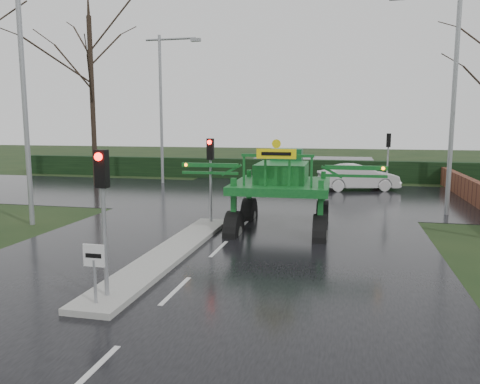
% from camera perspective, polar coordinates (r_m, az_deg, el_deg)
% --- Properties ---
extents(ground, '(140.00, 140.00, 0.00)m').
position_cam_1_polar(ground, '(11.89, -7.85, -11.91)').
color(ground, black).
rests_on(ground, ground).
extents(road_main, '(14.00, 80.00, 0.02)m').
position_cam_1_polar(road_main, '(21.21, 1.74, -2.83)').
color(road_main, black).
rests_on(road_main, ground).
extents(road_cross, '(80.00, 12.00, 0.02)m').
position_cam_1_polar(road_cross, '(27.03, 4.21, -0.43)').
color(road_cross, black).
rests_on(road_cross, ground).
extents(median_island, '(1.20, 10.00, 0.16)m').
position_cam_1_polar(median_island, '(14.98, -8.46, -7.32)').
color(median_island, gray).
rests_on(median_island, ground).
extents(hedge_row, '(44.00, 0.90, 1.50)m').
position_cam_1_polar(hedge_row, '(34.81, 6.23, 2.72)').
color(hedge_row, black).
rests_on(hedge_row, ground).
extents(brick_wall, '(0.40, 20.00, 1.20)m').
position_cam_1_polar(brick_wall, '(27.43, 26.46, 0.10)').
color(brick_wall, '#592D1E').
rests_on(brick_wall, ground).
extents(keep_left_sign, '(0.50, 0.07, 1.35)m').
position_cam_1_polar(keep_left_sign, '(10.82, -17.35, -8.38)').
color(keep_left_sign, gray).
rests_on(keep_left_sign, ground).
extents(traffic_signal_near, '(0.26, 0.33, 3.52)m').
position_cam_1_polar(traffic_signal_near, '(10.91, -16.40, 0.05)').
color(traffic_signal_near, gray).
rests_on(traffic_signal_near, ground).
extents(traffic_signal_mid, '(0.26, 0.33, 3.52)m').
position_cam_1_polar(traffic_signal_mid, '(18.74, -3.63, 3.67)').
color(traffic_signal_mid, gray).
rests_on(traffic_signal_mid, ground).
extents(traffic_signal_far, '(0.26, 0.33, 3.52)m').
position_cam_1_polar(traffic_signal_far, '(30.56, 17.62, 5.08)').
color(traffic_signal_far, gray).
rests_on(traffic_signal_far, ground).
extents(street_light_left_near, '(3.85, 0.30, 10.00)m').
position_cam_1_polar(street_light_left_near, '(20.55, -24.28, 12.87)').
color(street_light_left_near, gray).
rests_on(street_light_left_near, ground).
extents(street_light_right, '(3.85, 0.30, 10.00)m').
position_cam_1_polar(street_light_right, '(22.88, 23.96, 12.35)').
color(street_light_right, gray).
rests_on(street_light_right, ground).
extents(street_light_left_far, '(3.85, 0.30, 10.00)m').
position_cam_1_polar(street_light_left_far, '(32.83, -9.14, 11.49)').
color(street_light_left_far, gray).
rests_on(street_light_left_far, ground).
extents(tree_left_far, '(7.70, 7.70, 13.26)m').
position_cam_1_polar(tree_left_far, '(33.01, -17.67, 13.21)').
color(tree_left_far, black).
rests_on(tree_left_far, ground).
extents(crop_sprayer, '(7.95, 5.03, 4.44)m').
position_cam_1_polar(crop_sprayer, '(17.41, -0.63, 1.72)').
color(crop_sprayer, black).
rests_on(crop_sprayer, ground).
extents(white_sedan, '(5.19, 3.04, 1.62)m').
position_cam_1_polar(white_sedan, '(30.02, 14.16, 0.20)').
color(white_sedan, silver).
rests_on(white_sedan, ground).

